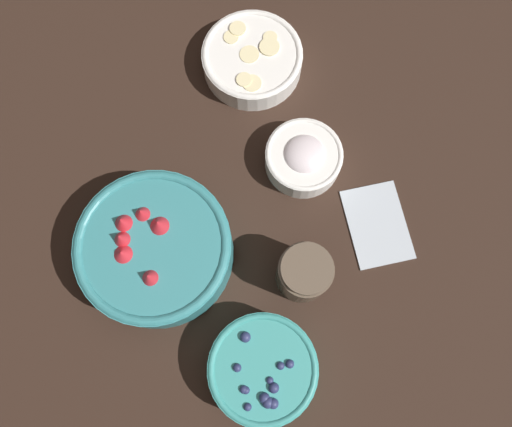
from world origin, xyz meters
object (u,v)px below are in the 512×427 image
Objects in this scene: bowl_strawberries at (155,249)px; jar_chocolate at (304,273)px; bowl_blueberries at (263,369)px; bowl_bananas at (252,59)px; bowl_cream at (304,157)px.

jar_chocolate is at bearing 63.42° from bowl_strawberries.
bowl_blueberries reaches higher than bowl_bananas.
bowl_bananas is at bearing 174.59° from jar_chocolate.
bowl_bananas is 0.37m from jar_chocolate.
bowl_cream is at bearing 7.65° from bowl_bananas.
jar_chocolate reaches higher than bowl_cream.
bowl_cream reaches higher than bowl_bananas.
bowl_cream is at bearing 160.99° from jar_chocolate.
bowl_blueberries is 0.91× the size of bowl_bananas.
bowl_blueberries is 0.33m from bowl_cream.
bowl_strawberries is 1.35× the size of bowl_bananas.
jar_chocolate reaches higher than bowl_bananas.
jar_chocolate is (-0.11, 0.10, 0.01)m from bowl_blueberries.
bowl_cream is (-0.08, 0.26, -0.02)m from bowl_strawberries.
bowl_strawberries is 0.23m from bowl_blueberries.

